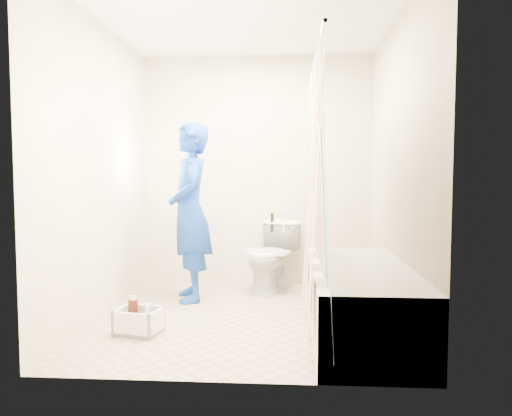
# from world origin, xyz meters

# --- Properties ---
(floor) EXTENTS (2.60, 2.60, 0.00)m
(floor) POSITION_xyz_m (0.00, 0.00, 0.00)
(floor) COLOR tan
(floor) RESTS_ON ground
(ceiling) EXTENTS (2.40, 2.60, 0.02)m
(ceiling) POSITION_xyz_m (0.00, 0.00, 2.40)
(ceiling) COLOR white
(ceiling) RESTS_ON wall_back
(wall_back) EXTENTS (2.40, 0.02, 2.40)m
(wall_back) POSITION_xyz_m (0.00, 1.30, 1.20)
(wall_back) COLOR beige
(wall_back) RESTS_ON ground
(wall_front) EXTENTS (2.40, 0.02, 2.40)m
(wall_front) POSITION_xyz_m (0.00, -1.30, 1.20)
(wall_front) COLOR beige
(wall_front) RESTS_ON ground
(wall_left) EXTENTS (0.02, 2.60, 2.40)m
(wall_left) POSITION_xyz_m (-1.20, 0.00, 1.20)
(wall_left) COLOR beige
(wall_left) RESTS_ON ground
(wall_right) EXTENTS (0.02, 2.60, 2.40)m
(wall_right) POSITION_xyz_m (1.20, 0.00, 1.20)
(wall_right) COLOR beige
(wall_right) RESTS_ON ground
(bathtub) EXTENTS (0.70, 1.75, 0.50)m
(bathtub) POSITION_xyz_m (0.85, -0.43, 0.27)
(bathtub) COLOR white
(bathtub) RESTS_ON ground
(curtain_rod) EXTENTS (0.02, 1.90, 0.02)m
(curtain_rod) POSITION_xyz_m (0.52, -0.43, 1.95)
(curtain_rod) COLOR silver
(curtain_rod) RESTS_ON wall_back
(shower_curtain) EXTENTS (0.06, 1.75, 1.80)m
(shower_curtain) POSITION_xyz_m (0.52, -0.43, 1.02)
(shower_curtain) COLOR white
(shower_curtain) RESTS_ON curtain_rod
(toilet) EXTENTS (0.61, 0.77, 0.69)m
(toilet) POSITION_xyz_m (0.16, 0.91, 0.35)
(toilet) COLOR white
(toilet) RESTS_ON ground
(tank_lid) EXTENTS (0.46, 0.33, 0.03)m
(tank_lid) POSITION_xyz_m (0.12, 0.80, 0.41)
(tank_lid) COLOR silver
(tank_lid) RESTS_ON toilet
(tank_internals) EXTENTS (0.16, 0.09, 0.23)m
(tank_internals) POSITION_xyz_m (0.20, 1.09, 0.68)
(tank_internals) COLOR black
(tank_internals) RESTS_ON toilet
(plumber) EXTENTS (0.55, 0.69, 1.63)m
(plumber) POSITION_xyz_m (-0.57, 0.51, 0.82)
(plumber) COLOR navy
(plumber) RESTS_ON ground
(cleaning_caddy) EXTENTS (0.35, 0.31, 0.24)m
(cleaning_caddy) POSITION_xyz_m (-0.74, -0.50, 0.09)
(cleaning_caddy) COLOR silver
(cleaning_caddy) RESTS_ON ground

